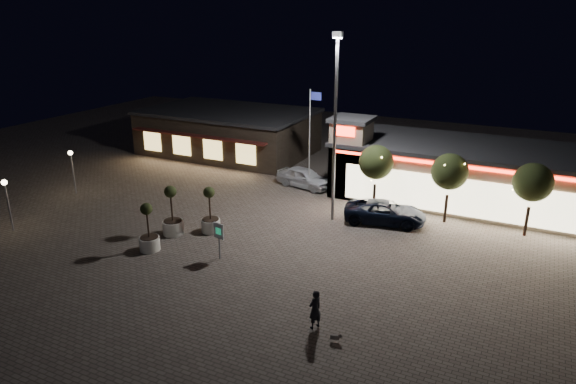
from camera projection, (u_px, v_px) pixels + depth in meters
The scene contains 18 objects.
ground at pixel (248, 261), 29.36m from camera, with size 90.00×90.00×0.00m, color #675C53.
retail_building at pixel (466, 173), 37.99m from camera, with size 20.40×8.40×6.10m.
restaurant_building at pixel (228, 131), 51.37m from camera, with size 16.40×11.00×4.30m.
floodlight_pole at pixel (335, 118), 32.93m from camera, with size 0.60×0.40×12.38m.
flagpole at pixel (311, 132), 39.55m from camera, with size 0.95×0.10×8.00m.
lamp_post_west at pixel (72, 163), 39.46m from camera, with size 0.36×0.36×3.48m.
lamp_post_south at pixel (7, 195), 32.71m from camera, with size 0.36×0.36×3.48m.
string_tree_a at pixel (376, 162), 35.78m from camera, with size 2.42×2.42×4.79m.
string_tree_b at pixel (450, 172), 33.69m from camera, with size 2.42×2.42×4.79m.
string_tree_c at pixel (533, 182), 31.59m from camera, with size 2.42×2.42×4.79m.
pickup_truck at pixel (385, 212), 34.50m from camera, with size 2.50×5.43×1.51m, color black.
white_sedan at pixel (304, 177), 41.54m from camera, with size 1.91×4.74×1.61m, color silver.
pedestrian at pixel (315, 309), 22.95m from camera, with size 0.68×0.45×1.87m, color black.
dog at pixel (337, 336), 22.15m from camera, with size 0.51×0.28×0.27m.
planter_left at pixel (173, 219), 32.66m from camera, with size 1.33×1.33×3.27m.
planter_mid at pixel (149, 236), 30.48m from camera, with size 1.22×1.22×3.00m.
planter_right at pixel (210, 218), 33.06m from camera, with size 1.24×1.24×3.06m.
valet_sign at pixel (219, 234), 29.21m from camera, with size 0.73×0.19×2.20m.
Camera 1 is at (13.79, -22.57, 13.55)m, focal length 32.00 mm.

